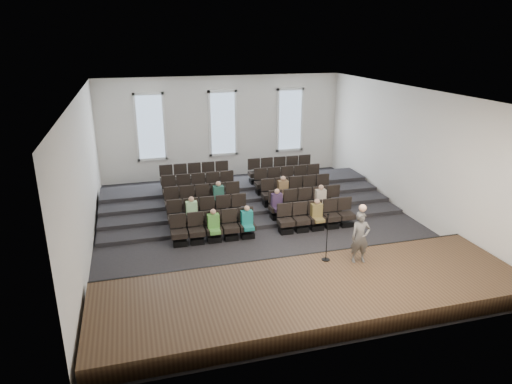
# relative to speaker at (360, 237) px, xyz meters

# --- Properties ---
(ground) EXTENTS (14.00, 14.00, 0.00)m
(ground) POSITION_rel_speaker_xyz_m (-1.75, 4.18, -1.28)
(ground) COLOR black
(ground) RESTS_ON ground
(ceiling) EXTENTS (12.00, 14.00, 0.02)m
(ceiling) POSITION_rel_speaker_xyz_m (-1.75, 4.18, 3.73)
(ceiling) COLOR white
(ceiling) RESTS_ON ground
(wall_back) EXTENTS (12.00, 0.04, 5.00)m
(wall_back) POSITION_rel_speaker_xyz_m (-1.75, 11.20, 1.22)
(wall_back) COLOR silver
(wall_back) RESTS_ON ground
(wall_front) EXTENTS (12.00, 0.04, 5.00)m
(wall_front) POSITION_rel_speaker_xyz_m (-1.75, -2.84, 1.22)
(wall_front) COLOR silver
(wall_front) RESTS_ON ground
(wall_left) EXTENTS (0.04, 14.00, 5.00)m
(wall_left) POSITION_rel_speaker_xyz_m (-7.77, 4.18, 1.22)
(wall_left) COLOR silver
(wall_left) RESTS_ON ground
(wall_right) EXTENTS (0.04, 14.00, 5.00)m
(wall_right) POSITION_rel_speaker_xyz_m (4.27, 4.18, 1.22)
(wall_right) COLOR silver
(wall_right) RESTS_ON ground
(stage) EXTENTS (11.80, 3.60, 0.50)m
(stage) POSITION_rel_speaker_xyz_m (-1.75, -0.92, -1.03)
(stage) COLOR #44301D
(stage) RESTS_ON ground
(stage_lip) EXTENTS (11.80, 0.06, 0.52)m
(stage_lip) POSITION_rel_speaker_xyz_m (-1.75, 0.85, -1.03)
(stage_lip) COLOR black
(stage_lip) RESTS_ON ground
(risers) EXTENTS (11.80, 4.80, 0.60)m
(risers) POSITION_rel_speaker_xyz_m (-1.75, 7.35, -1.08)
(risers) COLOR black
(risers) RESTS_ON ground
(seating_rows) EXTENTS (6.80, 4.70, 1.67)m
(seating_rows) POSITION_rel_speaker_xyz_m (-1.75, 5.72, -0.60)
(seating_rows) COLOR black
(seating_rows) RESTS_ON ground
(windows) EXTENTS (8.44, 0.10, 3.24)m
(windows) POSITION_rel_speaker_xyz_m (-1.75, 11.13, 1.42)
(windows) COLOR white
(windows) RESTS_ON wall_back
(audience) EXTENTS (5.45, 2.64, 1.10)m
(audience) POSITION_rel_speaker_xyz_m (-1.75, 4.50, -0.47)
(audience) COLOR #56A441
(audience) RESTS_ON seating_rows
(speaker) EXTENTS (0.61, 0.44, 1.55)m
(speaker) POSITION_rel_speaker_xyz_m (0.00, 0.00, 0.00)
(speaker) COLOR #545250
(speaker) RESTS_ON stage
(mic_stand) EXTENTS (0.25, 0.25, 1.49)m
(mic_stand) POSITION_rel_speaker_xyz_m (-0.89, 0.34, -0.33)
(mic_stand) COLOR black
(mic_stand) RESTS_ON stage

